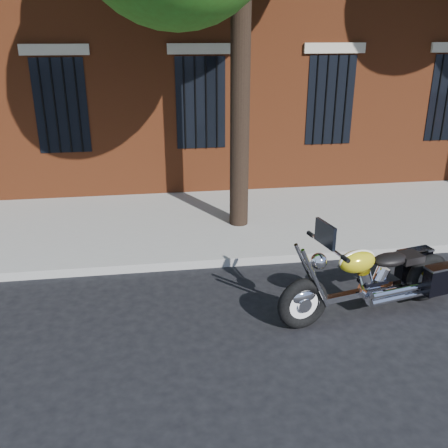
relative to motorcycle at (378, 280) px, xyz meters
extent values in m
plane|color=black|center=(-1.89, 0.40, -0.50)|extent=(120.00, 120.00, 0.00)
cube|color=gray|center=(-1.89, 1.78, -0.42)|extent=(40.00, 0.16, 0.15)
cube|color=gray|center=(-1.89, 3.66, -0.42)|extent=(40.00, 3.60, 0.15)
cube|color=black|center=(-1.89, 5.51, 1.70)|extent=(1.10, 0.14, 2.00)
cube|color=#B2A893|center=(-1.89, 5.48, 2.85)|extent=(1.40, 0.20, 0.22)
cylinder|color=black|center=(-1.89, 5.43, 1.70)|extent=(0.04, 0.04, 2.00)
cylinder|color=black|center=(-1.39, 3.30, 2.00)|extent=(0.36, 0.36, 5.00)
torus|color=black|center=(-1.16, -0.25, -0.13)|extent=(0.75, 0.32, 0.73)
torus|color=black|center=(0.86, 0.20, -0.13)|extent=(0.75, 0.32, 0.73)
cylinder|color=white|center=(-1.16, -0.25, -0.13)|extent=(0.55, 0.18, 0.54)
cylinder|color=white|center=(0.86, 0.20, -0.13)|extent=(0.55, 0.18, 0.54)
ellipsoid|color=white|center=(-1.16, -0.25, -0.02)|extent=(0.40, 0.22, 0.21)
ellipsoid|color=yellow|center=(0.86, 0.20, 0.00)|extent=(0.41, 0.23, 0.21)
cube|color=white|center=(-0.15, -0.03, -0.15)|extent=(1.62, 0.46, 0.09)
cylinder|color=white|center=(-0.09, -0.01, -0.17)|extent=(0.38, 0.27, 0.35)
cylinder|color=white|center=(0.48, -0.09, -0.16)|extent=(1.35, 0.39, 0.10)
ellipsoid|color=yellow|center=(-0.38, -0.08, 0.35)|extent=(0.59, 0.42, 0.31)
ellipsoid|color=black|center=(0.15, 0.04, 0.29)|extent=(0.58, 0.42, 0.17)
cube|color=black|center=(0.77, 0.47, -0.01)|extent=(0.55, 0.28, 0.41)
cube|color=black|center=(0.89, -0.09, -0.01)|extent=(0.55, 0.28, 0.41)
cylinder|color=white|center=(-0.86, -0.18, 0.66)|extent=(0.22, 0.84, 0.04)
sphere|color=white|center=(-0.96, -0.21, 0.46)|extent=(0.26, 0.26, 0.22)
cube|color=black|center=(-0.90, -0.19, 0.83)|extent=(0.14, 0.43, 0.31)
camera|label=1|loc=(-3.02, -5.78, 3.26)|focal=40.00mm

